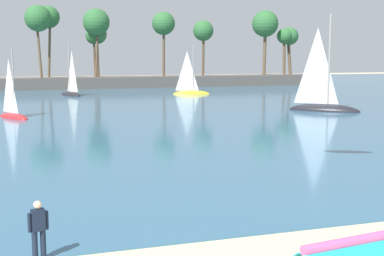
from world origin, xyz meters
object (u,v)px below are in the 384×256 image
at_px(person_at_waterline, 38,229).
at_px(sailboat_toward_headland, 191,89).
at_px(sailboat_mid_bay, 13,111).
at_px(folded_kite, 362,252).
at_px(sailboat_far_left, 323,102).
at_px(sailboat_near_shore, 71,90).

distance_m(person_at_waterline, sailboat_toward_headland, 59.77).
distance_m(sailboat_mid_bay, sailboat_toward_headland, 31.36).
height_order(folded_kite, person_at_waterline, person_at_waterline).
distance_m(folded_kite, sailboat_far_left, 39.97).
distance_m(folded_kite, sailboat_toward_headland, 60.97).
xyz_separation_m(person_at_waterline, sailboat_mid_bay, (-0.73, 34.01, -0.27)).
xyz_separation_m(person_at_waterline, sailboat_toward_headland, (22.06, 55.55, -0.19)).
height_order(sailboat_toward_headland, sailboat_far_left, sailboat_far_left).
height_order(person_at_waterline, sailboat_far_left, sailboat_far_left).
bearing_deg(sailboat_far_left, person_at_waterline, -131.50).
bearing_deg(sailboat_far_left, sailboat_toward_headland, 102.25).
distance_m(person_at_waterline, sailboat_near_shore, 58.46).
bearing_deg(sailboat_far_left, sailboat_mid_bay, 173.81).
bearing_deg(sailboat_toward_headland, sailboat_far_left, -77.75).
xyz_separation_m(person_at_waterline, sailboat_far_left, (27.40, 30.97, 0.05)).
bearing_deg(folded_kite, sailboat_toward_headland, 76.03).
relative_size(folded_kite, person_at_waterline, 2.37).
bearing_deg(folded_kite, sailboat_mid_bay, 102.11).
distance_m(sailboat_toward_headland, sailboat_far_left, 25.16).
bearing_deg(sailboat_near_shore, sailboat_mid_bay, -106.58).
relative_size(sailboat_near_shore, sailboat_toward_headland, 1.02).
xyz_separation_m(sailboat_toward_headland, sailboat_far_left, (5.34, -24.58, 0.23)).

